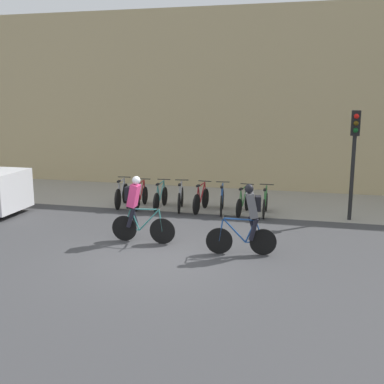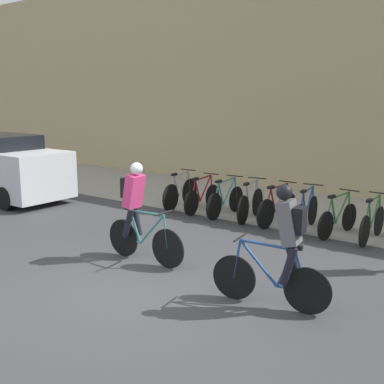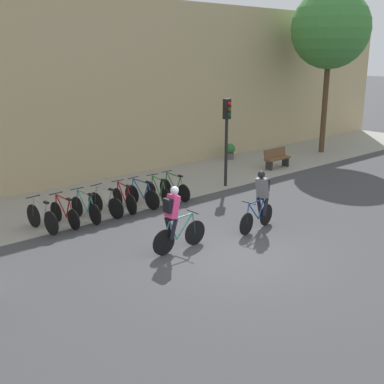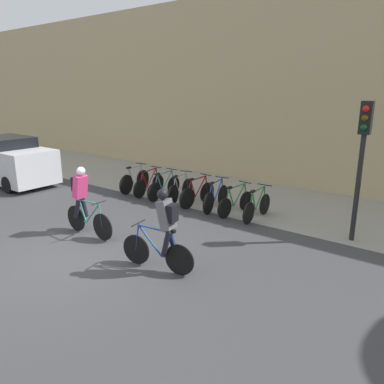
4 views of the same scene
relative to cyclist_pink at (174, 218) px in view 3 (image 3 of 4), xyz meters
name	(u,v)px [view 3 (image 3 of 4)]	position (x,y,z in m)	size (l,w,h in m)	color
ground	(230,255)	(0.95, -1.12, -0.95)	(200.00, 200.00, 0.00)	#3D3D3F
kerb_strip	(97,198)	(0.95, 5.63, -0.94)	(44.00, 4.50, 0.01)	gray
building_facade	(57,92)	(0.95, 8.18, 2.69)	(44.00, 0.60, 7.28)	tan
cyclist_pink	(174,218)	(0.00, 0.00, 0.00)	(1.77, 0.46, 1.79)	black
cyclist_grey	(261,198)	(3.03, -0.31, 0.00)	(1.72, 0.53, 1.77)	black
parked_bike_0	(42,218)	(-1.97, 3.73, -0.53)	(0.46, 1.67, 0.99)	black
parked_bike_1	(65,214)	(-1.26, 3.73, -0.56)	(0.46, 1.65, 0.95)	black
parked_bike_2	(86,208)	(-0.54, 3.73, -0.55)	(0.46, 1.72, 0.96)	black
parked_bike_3	(106,204)	(0.17, 3.73, -0.54)	(0.46, 1.66, 0.98)	black
parked_bike_4	(124,199)	(0.89, 3.73, -0.54)	(0.46, 1.65, 0.97)	black
parked_bike_5	(142,195)	(1.60, 3.73, -0.54)	(0.46, 1.68, 0.97)	black
parked_bike_6	(159,192)	(2.32, 3.73, -0.56)	(0.46, 1.63, 0.94)	black
parked_bike_7	(175,188)	(3.04, 3.73, -0.56)	(0.46, 1.67, 0.95)	black
traffic_light_pole	(227,126)	(5.67, 3.77, 1.42)	(0.26, 0.30, 3.41)	black
bench	(277,158)	(9.63, 4.44, -0.48)	(1.46, 0.44, 0.89)	brown
street_tree_0	(330,29)	(14.36, 5.26, 5.27)	(3.94, 3.94, 8.21)	#4C3823
potted_plant	(230,151)	(9.38, 7.16, -0.51)	(0.48, 0.48, 0.78)	#56514C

